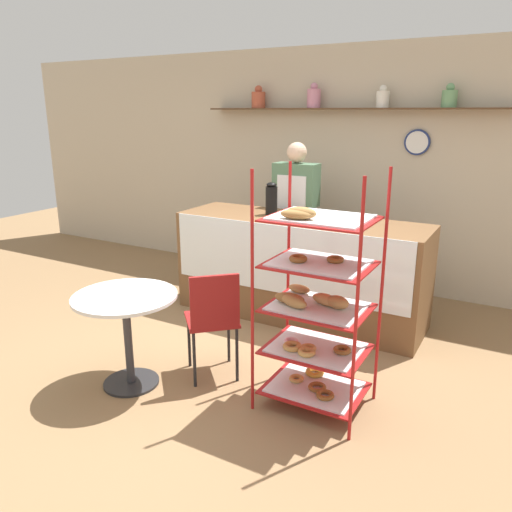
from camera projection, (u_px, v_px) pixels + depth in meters
name	position (u px, v px, depth m)	size (l,w,h in m)	color
ground_plane	(227.00, 374.00, 3.92)	(14.00, 14.00, 0.00)	olive
back_wall	(347.00, 168.00, 5.73)	(10.00, 0.30, 2.70)	beige
display_counter	(299.00, 268.00, 4.91)	(2.44, 0.74, 1.00)	brown
pastry_rack	(315.00, 305.00, 3.33)	(0.72, 0.56, 1.66)	#A51919
person_worker	(295.00, 215.00, 5.38)	(0.47, 0.23, 1.68)	#282833
cafe_table	(126.00, 317.00, 3.64)	(0.76, 0.76, 0.72)	#262628
cafe_chair	(213.00, 315.00, 3.72)	(0.54, 0.54, 0.87)	black
coffee_carafe	(271.00, 199.00, 4.93)	(0.12, 0.12, 0.32)	black
donut_tray_counter	(314.00, 219.00, 4.66)	(0.47, 0.27, 0.05)	silver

